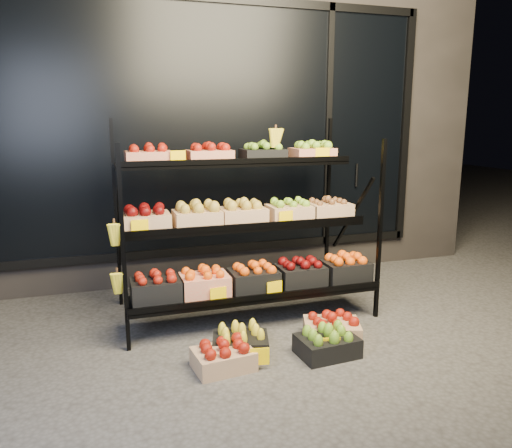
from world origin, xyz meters
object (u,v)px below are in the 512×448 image
object	(u,v)px
floor_crate_left	(223,356)
floor_crate_midright	(332,328)
display_rack	(245,225)
floor_crate_midleft	(240,342)

from	to	relation	value
floor_crate_left	floor_crate_midright	world-z (taller)	floor_crate_midright
floor_crate_left	floor_crate_midright	xyz separation A→B (m)	(0.90, 0.18, 0.00)
display_rack	floor_crate_midleft	distance (m)	1.04
floor_crate_midright	floor_crate_left	bearing A→B (deg)	-149.09
floor_crate_left	floor_crate_midleft	world-z (taller)	same
floor_crate_left	floor_crate_midright	bearing A→B (deg)	5.05
floor_crate_left	floor_crate_midleft	xyz separation A→B (m)	(0.17, 0.17, 0.00)
floor_crate_midleft	floor_crate_midright	bearing A→B (deg)	16.79
floor_crate_midleft	floor_crate_midright	xyz separation A→B (m)	(0.73, 0.02, 0.00)
display_rack	floor_crate_left	world-z (taller)	display_rack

